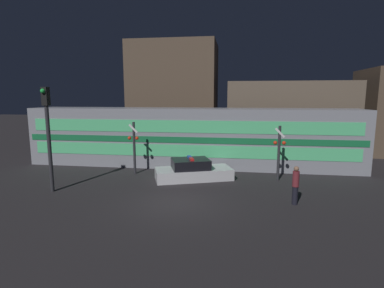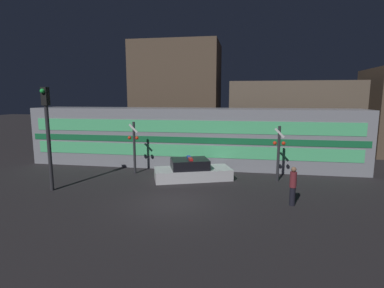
# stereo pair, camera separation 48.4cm
# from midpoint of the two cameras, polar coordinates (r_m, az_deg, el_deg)

# --- Properties ---
(ground_plane) EXTENTS (120.00, 120.00, 0.00)m
(ground_plane) POSITION_cam_midpoint_polar(r_m,az_deg,el_deg) (14.06, -4.13, -11.09)
(ground_plane) COLOR #262326
(train) EXTENTS (22.72, 2.97, 4.02)m
(train) POSITION_cam_midpoint_polar(r_m,az_deg,el_deg) (21.00, -0.91, 1.32)
(train) COLOR gray
(train) RESTS_ON ground_plane
(police_car) EXTENTS (4.80, 3.23, 1.33)m
(police_car) POSITION_cam_midpoint_polar(r_m,az_deg,el_deg) (17.71, -0.65, -5.16)
(police_car) COLOR silver
(police_car) RESTS_ON ground_plane
(pedestrian) EXTENTS (0.30, 0.30, 1.77)m
(pedestrian) POSITION_cam_midpoint_polar(r_m,az_deg,el_deg) (14.23, 18.19, -7.43)
(pedestrian) COLOR black
(pedestrian) RESTS_ON ground_plane
(crossing_signal_near) EXTENTS (0.70, 0.33, 3.19)m
(crossing_signal_near) POSITION_cam_midpoint_polar(r_m,az_deg,el_deg) (17.77, 15.48, -1.28)
(crossing_signal_near) COLOR #2D2D33
(crossing_signal_near) RESTS_ON ground_plane
(crossing_signal_far) EXTENTS (0.70, 0.33, 3.28)m
(crossing_signal_far) POSITION_cam_midpoint_polar(r_m,az_deg,el_deg) (19.04, -11.70, -0.33)
(crossing_signal_far) COLOR #2D2D33
(crossing_signal_far) RESTS_ON ground_plane
(traffic_light_corner) EXTENTS (0.30, 0.46, 5.29)m
(traffic_light_corner) POSITION_cam_midpoint_polar(r_m,az_deg,el_deg) (16.66, -26.49, 2.40)
(traffic_light_corner) COLOR #2D2D33
(traffic_light_corner) RESTS_ON ground_plane
(building_left) EXTENTS (8.20, 5.70, 9.92)m
(building_left) POSITION_cam_midpoint_polar(r_m,az_deg,el_deg) (30.01, -3.82, 9.27)
(building_left) COLOR brown
(building_left) RESTS_ON ground_plane
(building_center) EXTENTS (10.20, 4.49, 6.02)m
(building_center) POSITION_cam_midpoint_polar(r_m,az_deg,el_deg) (26.70, 17.35, 4.73)
(building_center) COLOR brown
(building_center) RESTS_ON ground_plane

